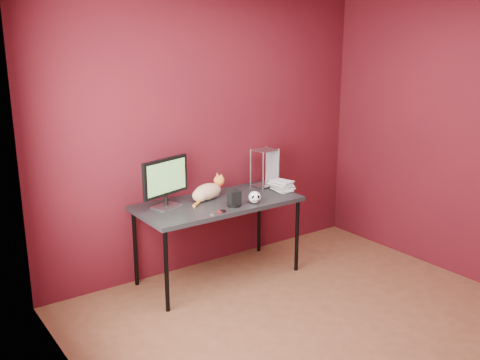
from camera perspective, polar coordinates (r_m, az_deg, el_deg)
room at (r=3.76m, az=10.99°, el=3.26°), size 3.52×3.52×2.61m
desk at (r=4.88m, az=-2.34°, el=-2.84°), size 1.50×0.70×0.75m
monitor at (r=4.66m, az=-7.95°, el=-0.04°), size 0.49×0.23×0.44m
cat at (r=4.90m, az=-3.47°, el=-1.23°), size 0.44×0.27×0.22m
skull_mug at (r=4.79m, az=1.58°, el=-1.85°), size 0.11×0.12×0.11m
speaker at (r=4.70m, az=-0.62°, el=-2.04°), size 0.12×0.12×0.14m
book_stack at (r=5.07m, az=3.87°, el=4.44°), size 0.20×0.24×1.04m
wire_rack at (r=5.33m, az=2.65°, el=1.34°), size 0.24×0.20×0.38m
pocket_knife at (r=4.55m, az=-1.92°, el=-3.38°), size 0.08×0.03×0.02m
black_gadget at (r=4.56m, az=-1.85°, el=-3.33°), size 0.05×0.04×0.02m
washer at (r=4.51m, az=-2.96°, el=-3.68°), size 0.04×0.04×0.00m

